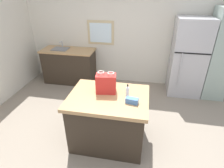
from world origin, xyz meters
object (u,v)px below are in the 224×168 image
(shopping_bag, at_px, (106,83))
(kitchen_island, at_px, (109,119))
(refrigerator, at_px, (188,58))
(small_box, at_px, (132,101))
(tall_cabinet, at_px, (219,55))
(bottle, at_px, (127,91))

(shopping_bag, bearing_deg, kitchen_island, -63.09)
(kitchen_island, height_order, shopping_bag, shopping_bag)
(kitchen_island, distance_m, refrigerator, 2.47)
(shopping_bag, bearing_deg, small_box, -29.17)
(tall_cabinet, xyz_separation_m, bottle, (-1.82, -1.90, -0.03))
(tall_cabinet, height_order, shopping_bag, tall_cabinet)
(bottle, bearing_deg, kitchen_island, -171.73)
(kitchen_island, bearing_deg, refrigerator, 52.81)
(refrigerator, relative_size, small_box, 10.17)
(refrigerator, xyz_separation_m, shopping_bag, (-1.53, -1.82, 0.14))
(kitchen_island, height_order, refrigerator, refrigerator)
(tall_cabinet, xyz_separation_m, shopping_bag, (-2.17, -1.82, 0.03))
(shopping_bag, height_order, bottle, shopping_bag)
(shopping_bag, distance_m, bottle, 0.36)
(refrigerator, height_order, tall_cabinet, tall_cabinet)
(kitchen_island, distance_m, small_box, 0.62)
(kitchen_island, distance_m, bottle, 0.60)
(refrigerator, relative_size, shopping_bag, 5.21)
(bottle, bearing_deg, small_box, -62.48)
(kitchen_island, bearing_deg, small_box, -18.27)
(refrigerator, bearing_deg, bottle, -122.03)
(refrigerator, xyz_separation_m, bottle, (-1.19, -1.90, 0.08))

